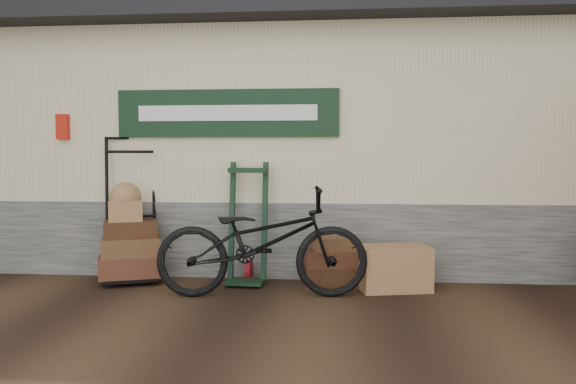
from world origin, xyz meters
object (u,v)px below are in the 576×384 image
object	(u,v)px
green_barrow	(247,223)
bicycle	(262,236)
wicker_hamper	(394,268)
suitcase_stack	(331,261)
porter_trolley	(131,207)

from	to	relation	value
green_barrow	bicycle	distance (m)	0.64
wicker_hamper	suitcase_stack	bearing A→B (deg)	169.20
porter_trolley	wicker_hamper	xyz separation A→B (m)	(3.02, -0.22, -0.62)
green_barrow	bicycle	xyz separation A→B (m)	(0.25, -0.59, -0.06)
wicker_hamper	bicycle	bearing A→B (deg)	-162.59
suitcase_stack	porter_trolley	bearing A→B (deg)	177.77
green_barrow	wicker_hamper	size ratio (longest dim) A/B	1.87
wicker_hamper	bicycle	distance (m)	1.50
suitcase_stack	wicker_hamper	world-z (taller)	suitcase_stack
suitcase_stack	wicker_hamper	bearing A→B (deg)	-10.80
green_barrow	suitcase_stack	xyz separation A→B (m)	(0.95, -0.03, -0.41)
bicycle	suitcase_stack	bearing A→B (deg)	-56.87
bicycle	wicker_hamper	bearing A→B (deg)	-78.28
green_barrow	bicycle	size ratio (longest dim) A/B	0.63
porter_trolley	suitcase_stack	distance (m)	2.41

